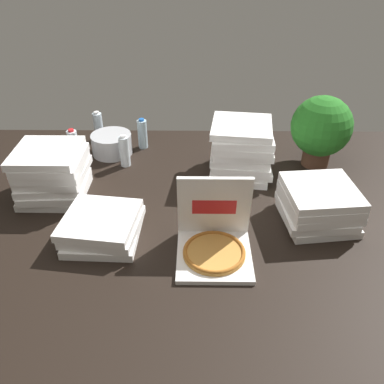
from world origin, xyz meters
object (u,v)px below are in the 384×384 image
at_px(pizza_stack_center_far, 52,173).
at_px(ice_bucket, 112,144).
at_px(water_bottle_1, 142,134).
at_px(water_bottle_2, 98,126).
at_px(pizza_stack_center_near, 102,227).
at_px(pizza_stack_right_far, 241,150).
at_px(potted_plant, 321,128).
at_px(water_bottle_0, 74,145).
at_px(water_bottle_3, 125,151).
at_px(open_pizza_box, 214,240).
at_px(pizza_stack_right_mid, 319,205).

xyz_separation_m(pizza_stack_center_far, ice_bucket, (0.25, 0.54, -0.08)).
distance_m(water_bottle_1, water_bottle_2, 0.37).
relative_size(pizza_stack_center_near, pizza_stack_right_far, 0.99).
xyz_separation_m(pizza_stack_center_far, pizza_stack_center_near, (0.37, -0.40, -0.09)).
bearing_deg(pizza_stack_center_near, potted_plant, 31.09).
bearing_deg(water_bottle_0, pizza_stack_center_far, -90.32).
xyz_separation_m(pizza_stack_center_near, water_bottle_3, (0.01, 0.77, 0.04)).
height_order(pizza_stack_center_far, water_bottle_1, pizza_stack_center_far).
relative_size(open_pizza_box, ice_bucket, 1.37).
bearing_deg(potted_plant, open_pizza_box, -128.92).
xyz_separation_m(pizza_stack_right_mid, pizza_stack_right_far, (-0.39, 0.51, 0.07)).
distance_m(pizza_stack_center_far, ice_bucket, 0.60).
distance_m(open_pizza_box, pizza_stack_center_near, 0.60).
bearing_deg(pizza_stack_center_far, pizza_stack_right_far, 12.95).
relative_size(pizza_stack_center_far, potted_plant, 0.85).
relative_size(water_bottle_0, water_bottle_1, 1.00).
height_order(water_bottle_0, water_bottle_3, same).
bearing_deg(open_pizza_box, pizza_stack_center_far, 151.82).
bearing_deg(pizza_stack_center_far, pizza_stack_right_mid, -9.17).
bearing_deg(ice_bucket, open_pizza_box, -56.27).
bearing_deg(pizza_stack_right_far, water_bottle_0, 170.58).
relative_size(water_bottle_0, potted_plant, 0.47).
distance_m(pizza_stack_right_mid, pizza_stack_center_near, 1.18).
height_order(water_bottle_2, water_bottle_3, same).
xyz_separation_m(open_pizza_box, water_bottle_0, (-0.95, 0.97, 0.03)).
bearing_deg(pizza_stack_center_near, open_pizza_box, -10.76).
relative_size(ice_bucket, water_bottle_2, 1.27).
bearing_deg(pizza_stack_right_far, ice_bucket, 163.01).
distance_m(water_bottle_0, water_bottle_2, 0.33).
height_order(pizza_stack_right_far, water_bottle_3, pizza_stack_right_far).
relative_size(pizza_stack_center_far, pizza_stack_right_far, 0.95).
bearing_deg(water_bottle_0, water_bottle_3, -13.42).
bearing_deg(water_bottle_0, pizza_stack_right_far, -9.42).
xyz_separation_m(pizza_stack_center_near, potted_plant, (1.32, 0.80, 0.21)).
height_order(pizza_stack_right_far, ice_bucket, pizza_stack_right_far).
height_order(water_bottle_3, potted_plant, potted_plant).
bearing_deg(water_bottle_2, potted_plant, -13.20).
height_order(pizza_stack_right_mid, pizza_stack_right_far, pizza_stack_right_far).
xyz_separation_m(pizza_stack_right_mid, ice_bucket, (-1.29, 0.79, -0.04)).
xyz_separation_m(open_pizza_box, ice_bucket, (-0.70, 1.05, -0.00)).
height_order(pizza_stack_right_mid, water_bottle_2, water_bottle_2).
xyz_separation_m(open_pizza_box, water_bottle_2, (-0.84, 1.28, 0.03)).
height_order(pizza_stack_right_far, water_bottle_0, pizza_stack_right_far).
bearing_deg(water_bottle_2, pizza_stack_center_near, -77.70).
relative_size(water_bottle_3, potted_plant, 0.47).
bearing_deg(ice_bucket, pizza_stack_center_near, -83.03).
relative_size(open_pizza_box, water_bottle_3, 1.73).
bearing_deg(water_bottle_3, pizza_stack_center_near, -90.46).
relative_size(pizza_stack_right_mid, water_bottle_3, 1.86).
relative_size(water_bottle_1, water_bottle_2, 1.00).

